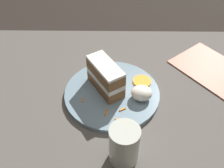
{
  "coord_description": "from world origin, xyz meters",
  "views": [
    {
      "loc": [
        0.02,
        0.48,
        0.59
      ],
      "look_at": [
        0.03,
        -0.06,
        0.07
      ],
      "focal_mm": 42.0,
      "sensor_mm": 36.0,
      "label": 1
    }
  ],
  "objects_px": {
    "cake_slice": "(105,77)",
    "menu_card": "(213,69)",
    "drinking_glass": "(126,147)",
    "plate": "(112,93)",
    "cream_dollop": "(142,93)",
    "orange_garnish": "(142,81)"
  },
  "relations": [
    {
      "from": "plate",
      "to": "menu_card",
      "type": "xyz_separation_m",
      "value": [
        -0.33,
        -0.12,
        -0.0
      ]
    },
    {
      "from": "drinking_glass",
      "to": "menu_card",
      "type": "relative_size",
      "value": 0.45
    },
    {
      "from": "drinking_glass",
      "to": "cream_dollop",
      "type": "bearing_deg",
      "value": -105.05
    },
    {
      "from": "cream_dollop",
      "to": "drinking_glass",
      "type": "distance_m",
      "value": 0.19
    },
    {
      "from": "menu_card",
      "to": "orange_garnish",
      "type": "bearing_deg",
      "value": -21.78
    },
    {
      "from": "cake_slice",
      "to": "cream_dollop",
      "type": "height_order",
      "value": "cake_slice"
    },
    {
      "from": "plate",
      "to": "drinking_glass",
      "type": "distance_m",
      "value": 0.21
    },
    {
      "from": "cake_slice",
      "to": "drinking_glass",
      "type": "relative_size",
      "value": 1.26
    },
    {
      "from": "plate",
      "to": "cream_dollop",
      "type": "bearing_deg",
      "value": 165.01
    },
    {
      "from": "cake_slice",
      "to": "menu_card",
      "type": "xyz_separation_m",
      "value": [
        -0.35,
        -0.1,
        -0.06
      ]
    },
    {
      "from": "orange_garnish",
      "to": "cream_dollop",
      "type": "bearing_deg",
      "value": 83.84
    },
    {
      "from": "cream_dollop",
      "to": "plate",
      "type": "bearing_deg",
      "value": -14.99
    },
    {
      "from": "menu_card",
      "to": "plate",
      "type": "bearing_deg",
      "value": -19.5
    },
    {
      "from": "cream_dollop",
      "to": "drinking_glass",
      "type": "bearing_deg",
      "value": 74.95
    },
    {
      "from": "cream_dollop",
      "to": "menu_card",
      "type": "distance_m",
      "value": 0.28
    },
    {
      "from": "plate",
      "to": "cake_slice",
      "type": "relative_size",
      "value": 2.05
    },
    {
      "from": "cake_slice",
      "to": "menu_card",
      "type": "height_order",
      "value": "cake_slice"
    },
    {
      "from": "cream_dollop",
      "to": "cake_slice",
      "type": "bearing_deg",
      "value": -20.49
    },
    {
      "from": "cake_slice",
      "to": "menu_card",
      "type": "bearing_deg",
      "value": -16.28
    },
    {
      "from": "cake_slice",
      "to": "drinking_glass",
      "type": "xyz_separation_m",
      "value": [
        -0.05,
        0.22,
        -0.01
      ]
    },
    {
      "from": "menu_card",
      "to": "drinking_glass",
      "type": "bearing_deg",
      "value": 8.65
    },
    {
      "from": "plate",
      "to": "orange_garnish",
      "type": "height_order",
      "value": "orange_garnish"
    }
  ]
}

